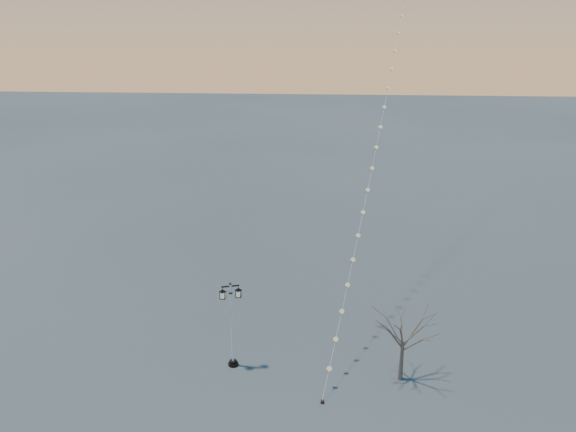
# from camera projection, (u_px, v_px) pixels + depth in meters

# --- Properties ---
(ground) EXTENTS (300.00, 300.00, 0.00)m
(ground) POSITION_uv_depth(u_px,v_px,m) (278.00, 398.00, 29.72)
(ground) COLOR #414342
(ground) RESTS_ON ground
(street_lamp) EXTENTS (1.32, 0.73, 5.36)m
(street_lamp) POSITION_uv_depth(u_px,v_px,m) (232.00, 321.00, 31.71)
(street_lamp) COLOR black
(street_lamp) RESTS_ON ground
(bare_tree) EXTENTS (2.67, 2.67, 4.44)m
(bare_tree) POSITION_uv_depth(u_px,v_px,m) (404.00, 331.00, 30.39)
(bare_tree) COLOR brown
(bare_tree) RESTS_ON ground
(kite_train) EXTENTS (9.06, 37.67, 32.98)m
(kite_train) POSITION_uv_depth(u_px,v_px,m) (389.00, 65.00, 41.26)
(kite_train) COLOR black
(kite_train) RESTS_ON ground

